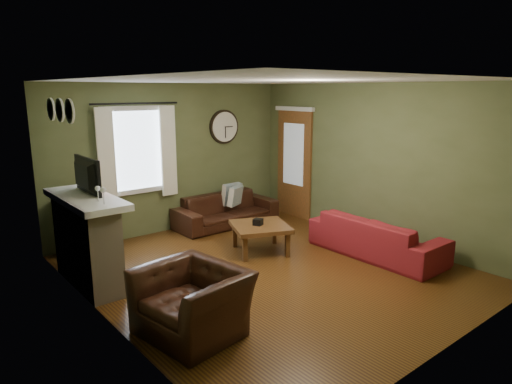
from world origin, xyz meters
TOP-DOWN VIEW (x-y plane):
  - floor at (0.00, 0.00)m, footprint 4.60×5.20m
  - ceiling at (0.00, 0.00)m, footprint 4.60×5.20m
  - wall_left at (-2.30, 0.00)m, footprint 0.00×5.20m
  - wall_right at (2.30, 0.00)m, footprint 0.00×5.20m
  - wall_back at (0.00, 2.60)m, footprint 4.60×0.00m
  - wall_front at (0.00, -2.60)m, footprint 4.60×0.00m
  - fireplace at (-2.10, 1.15)m, footprint 0.40×1.40m
  - firebox at (-1.91, 1.15)m, footprint 0.04×0.60m
  - mantel at (-2.07, 1.15)m, footprint 0.58×1.60m
  - tv at (-2.05, 1.30)m, footprint 0.08×0.60m
  - tv_screen at (-1.97, 1.30)m, footprint 0.02×0.62m
  - medallion_left at (-2.28, 0.80)m, footprint 0.28×0.28m
  - medallion_mid at (-2.28, 1.15)m, footprint 0.28×0.28m
  - medallion_right at (-2.28, 1.50)m, footprint 0.28×0.28m
  - window_pane at (-0.70, 2.58)m, footprint 1.00×0.02m
  - curtain_rod at (-0.70, 2.48)m, footprint 0.03×0.03m
  - curtain_left at (-1.25, 2.48)m, footprint 0.28×0.04m
  - curtain_right at (-0.15, 2.48)m, footprint 0.28×0.04m
  - wall_clock at (1.10, 2.55)m, footprint 0.64×0.06m
  - door at (2.27, 1.85)m, footprint 0.05×0.90m
  - bookshelf at (-1.74, 2.43)m, footprint 0.72×0.31m
  - book at (-1.64, 2.59)m, footprint 0.18×0.24m
  - sofa_brown at (0.86, 2.19)m, footprint 1.97×0.77m
  - pillow_left at (1.00, 2.11)m, footprint 0.37×0.24m
  - pillow_right at (1.05, 2.28)m, footprint 0.41×0.15m
  - sofa_red at (1.68, -0.57)m, footprint 0.81×2.08m
  - armchair at (-1.70, -0.75)m, footprint 1.08×1.19m
  - coffee_table at (0.40, 0.66)m, footprint 1.10×1.10m
  - tissue_box at (0.36, 0.67)m, footprint 0.17×0.17m
  - wine_glass_a at (-2.05, 0.58)m, footprint 0.07×0.07m
  - wine_glass_b at (-2.05, 0.76)m, footprint 0.07×0.07m

SIDE VIEW (x-z plane):
  - floor at x=0.00m, z-range 0.00..0.00m
  - coffee_table at x=0.40m, z-range 0.00..0.44m
  - sofa_brown at x=0.86m, z-range 0.00..0.58m
  - firebox at x=-1.91m, z-range 0.02..0.57m
  - sofa_red at x=1.68m, z-range 0.00..0.61m
  - armchair at x=-1.70m, z-range 0.00..0.68m
  - tissue_box at x=0.36m, z-range 0.35..0.45m
  - bookshelf at x=-1.74m, z-range 0.00..0.85m
  - fireplace at x=-2.10m, z-range 0.00..1.10m
  - pillow_left at x=1.00m, z-range 0.37..0.73m
  - pillow_right at x=1.05m, z-range 0.35..0.75m
  - book at x=-1.64m, z-range 0.95..0.97m
  - door at x=2.27m, z-range 0.00..2.10m
  - mantel at x=-2.07m, z-range 1.10..1.18m
  - wine_glass_b at x=-2.05m, z-range 1.18..1.37m
  - wine_glass_a at x=-2.05m, z-range 1.18..1.38m
  - wall_left at x=-2.30m, z-range 0.00..2.60m
  - wall_right at x=2.30m, z-range 0.00..2.60m
  - wall_back at x=0.00m, z-range 0.00..2.60m
  - wall_front at x=0.00m, z-range 0.00..2.60m
  - tv at x=-2.05m, z-range 1.18..1.53m
  - tv_screen at x=-1.97m, z-range 1.23..1.59m
  - curtain_left at x=-1.25m, z-range 0.67..2.23m
  - curtain_right at x=-0.15m, z-range 0.67..2.23m
  - window_pane at x=-0.70m, z-range 0.85..2.15m
  - wall_clock at x=1.10m, z-range 1.48..2.12m
  - medallion_left at x=-2.28m, z-range 2.24..2.26m
  - medallion_mid at x=-2.28m, z-range 2.24..2.26m
  - medallion_right at x=-2.28m, z-range 2.24..2.26m
  - curtain_rod at x=-0.70m, z-range 1.52..3.02m
  - ceiling at x=0.00m, z-range 2.60..2.60m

